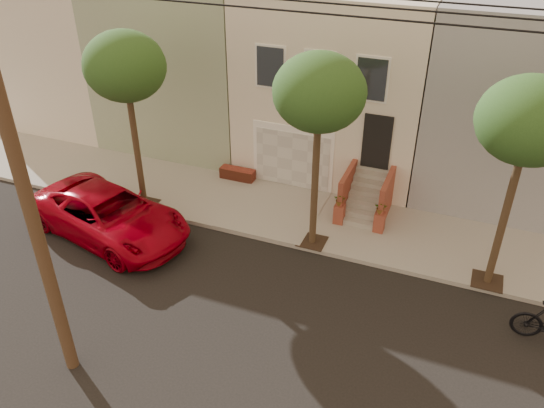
% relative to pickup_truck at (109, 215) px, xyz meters
% --- Properties ---
extents(ground, '(90.00, 90.00, 0.00)m').
position_rel_pickup_truck_xyz_m(ground, '(5.52, -1.96, -0.82)').
color(ground, black).
rests_on(ground, ground).
extents(sidewalk, '(40.00, 3.70, 0.15)m').
position_rel_pickup_truck_xyz_m(sidewalk, '(5.52, 3.39, -0.74)').
color(sidewalk, '#9A988C').
rests_on(sidewalk, ground).
extents(house_row, '(33.10, 11.70, 7.00)m').
position_rel_pickup_truck_xyz_m(house_row, '(5.52, 9.23, 2.83)').
color(house_row, beige).
rests_on(house_row, sidewalk).
extents(tree_left, '(2.70, 2.57, 6.30)m').
position_rel_pickup_truck_xyz_m(tree_left, '(0.02, 1.94, 4.44)').
color(tree_left, '#2D2116').
rests_on(tree_left, sidewalk).
extents(tree_mid, '(2.70, 2.57, 6.30)m').
position_rel_pickup_truck_xyz_m(tree_mid, '(6.52, 1.94, 4.44)').
color(tree_mid, '#2D2116').
rests_on(tree_mid, sidewalk).
extents(tree_right, '(2.70, 2.57, 6.30)m').
position_rel_pickup_truck_xyz_m(tree_right, '(12.02, 1.94, 4.44)').
color(tree_right, '#2D2116').
rests_on(tree_right, sidewalk).
extents(pickup_truck, '(6.35, 4.00, 1.63)m').
position_rel_pickup_truck_xyz_m(pickup_truck, '(0.00, 0.00, 0.00)').
color(pickup_truck, '#A20011').
rests_on(pickup_truck, ground).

